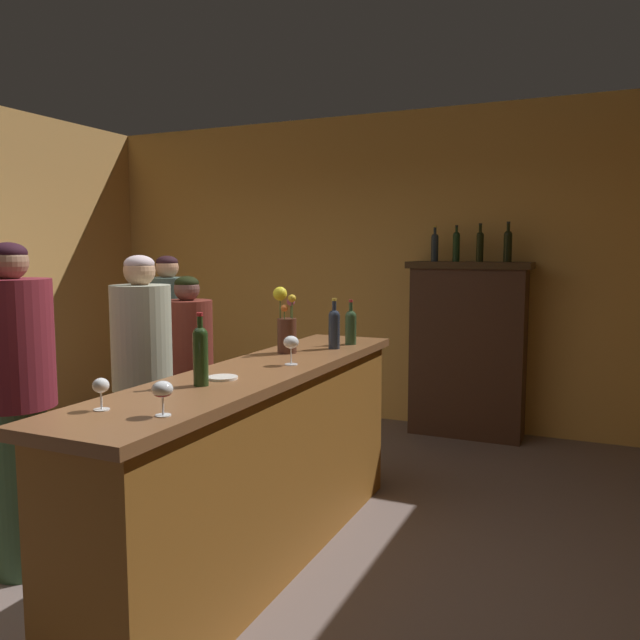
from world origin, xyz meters
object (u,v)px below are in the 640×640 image
(bar_counter, at_px, (259,466))
(flower_arrangement, at_px, (286,326))
(wine_glass_front, at_px, (101,387))
(patron_in_grey, at_px, (189,374))
(display_cabinet, at_px, (468,346))
(wine_glass_rear, at_px, (162,391))
(patron_tall, at_px, (169,351))
(display_bottle_left, at_px, (435,246))
(wine_bottle_rose, at_px, (334,327))
(wine_glass_mid, at_px, (291,343))
(patron_near_entrance, at_px, (16,397))
(display_bottle_center, at_px, (480,245))
(patron_redhead, at_px, (143,380))
(display_bottle_midright, at_px, (508,244))
(display_bottle_midleft, at_px, (456,245))
(cheese_plate, at_px, (223,378))
(wine_bottle_pinot, at_px, (351,325))
(wine_bottle_riesling, at_px, (201,353))

(bar_counter, bearing_deg, flower_arrangement, 100.40)
(wine_glass_front, bearing_deg, patron_in_grey, 116.40)
(display_cabinet, distance_m, wine_glass_rear, 3.86)
(patron_tall, bearing_deg, flower_arrangement, 32.98)
(bar_counter, bearing_deg, patron_tall, 141.89)
(display_bottle_left, bearing_deg, wine_bottle_rose, -92.91)
(wine_glass_mid, bearing_deg, display_cabinet, 81.27)
(patron_in_grey, height_order, patron_near_entrance, patron_near_entrance)
(bar_counter, bearing_deg, display_bottle_center, 77.86)
(patron_near_entrance, bearing_deg, wine_glass_mid, -18.86)
(wine_glass_rear, height_order, flower_arrangement, flower_arrangement)
(patron_near_entrance, bearing_deg, patron_in_grey, 35.37)
(patron_redhead, bearing_deg, display_bottle_midright, 72.85)
(patron_in_grey, distance_m, patron_near_entrance, 1.36)
(wine_glass_rear, bearing_deg, wine_glass_mid, 92.23)
(display_cabinet, xyz_separation_m, display_bottle_midleft, (-0.12, 0.00, 0.90))
(patron_in_grey, relative_size, patron_redhead, 0.91)
(display_bottle_left, height_order, display_bottle_center, display_bottle_center)
(wine_glass_front, bearing_deg, display_bottle_midleft, 82.38)
(display_cabinet, height_order, cheese_plate, display_cabinet)
(display_bottle_center, bearing_deg, wine_glass_mid, -100.48)
(wine_glass_front, bearing_deg, patron_near_entrance, 156.49)
(wine_bottle_pinot, distance_m, patron_near_entrance, 2.00)
(wine_bottle_riesling, xyz_separation_m, display_bottle_left, (0.23, 3.33, 0.50))
(wine_glass_front, bearing_deg, wine_bottle_rose, 83.07)
(wine_bottle_pinot, bearing_deg, display_cabinet, 78.01)
(patron_near_entrance, bearing_deg, wine_bottle_rose, -1.93)
(wine_bottle_pinot, distance_m, wine_glass_rear, 1.97)
(wine_glass_front, xyz_separation_m, patron_redhead, (-0.76, 1.14, -0.25))
(bar_counter, distance_m, flower_arrangement, 0.86)
(display_bottle_midleft, xyz_separation_m, display_bottle_center, (0.21, 0.00, 0.00))
(display_bottle_left, bearing_deg, wine_glass_front, -94.77)
(wine_bottle_pinot, height_order, wine_glass_rear, wine_bottle_pinot)
(wine_glass_front, height_order, patron_near_entrance, patron_near_entrance)
(wine_glass_front, relative_size, patron_tall, 0.08)
(wine_glass_rear, bearing_deg, display_bottle_left, 89.23)
(bar_counter, distance_m, wine_bottle_pinot, 1.19)
(patron_redhead, bearing_deg, wine_bottle_rose, 48.25)
(wine_glass_rear, distance_m, display_bottle_midright, 3.93)
(wine_glass_front, height_order, display_bottle_center, display_bottle_center)
(patron_near_entrance, bearing_deg, wine_bottle_pinot, 1.53)
(cheese_plate, bearing_deg, display_bottle_midleft, 82.49)
(wine_glass_rear, height_order, patron_in_grey, patron_in_grey)
(patron_tall, bearing_deg, display_bottle_midright, 94.93)
(wine_bottle_riesling, relative_size, wine_glass_rear, 2.53)
(wine_glass_mid, distance_m, display_bottle_midleft, 2.76)
(wine_glass_rear, xyz_separation_m, patron_in_grey, (-1.15, 1.74, -0.34))
(wine_bottle_rose, distance_m, display_bottle_center, 2.20)
(wine_bottle_pinot, bearing_deg, wine_glass_rear, -89.22)
(display_bottle_center, distance_m, display_bottle_midright, 0.24)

